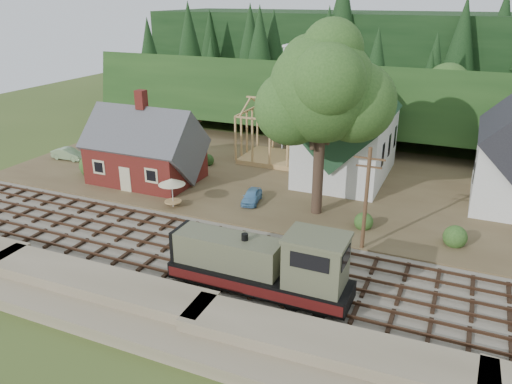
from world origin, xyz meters
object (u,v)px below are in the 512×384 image
at_px(car_blue, 252,196).
at_px(car_green, 69,154).
at_px(locomotive, 266,266).
at_px(patio_set, 172,183).

distance_m(car_blue, car_green, 24.23).
xyz_separation_m(locomotive, car_green, (-30.67, 15.93, -1.11)).
bearing_deg(car_blue, locomotive, -72.73).
relative_size(car_green, patio_set, 1.52).
relative_size(car_blue, car_green, 0.86).
bearing_deg(car_green, patio_set, -113.09).
distance_m(car_blue, patio_set, 7.18).
height_order(locomotive, patio_set, locomotive).
relative_size(locomotive, car_blue, 3.36).
bearing_deg(patio_set, car_blue, 31.32).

